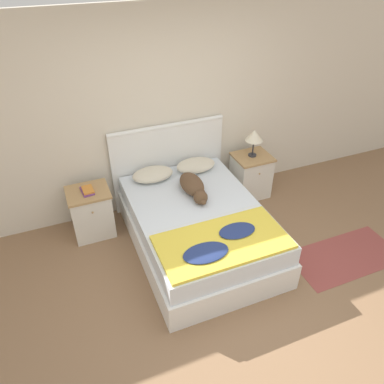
{
  "coord_description": "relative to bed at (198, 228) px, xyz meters",
  "views": [
    {
      "loc": [
        -1.35,
        -2.03,
        3.14
      ],
      "look_at": [
        -0.03,
        1.23,
        0.67
      ],
      "focal_mm": 35.0,
      "sensor_mm": 36.0,
      "label": 1
    }
  ],
  "objects": [
    {
      "name": "headboard",
      "position": [
        -0.0,
        1.03,
        0.32
      ],
      "size": [
        1.52,
        0.06,
        1.16
      ],
      "color": "white",
      "rests_on": "ground_plane"
    },
    {
      "name": "rug",
      "position": [
        1.53,
        -0.82,
        -0.28
      ],
      "size": [
        1.29,
        0.65,
        0.0
      ],
      "color": "#93423D",
      "rests_on": "ground_plane"
    },
    {
      "name": "book_stack",
      "position": [
        -1.11,
        0.73,
        0.36
      ],
      "size": [
        0.15,
        0.23,
        0.04
      ],
      "color": "#703D7F",
      "rests_on": "nightstand_left"
    },
    {
      "name": "ground_plane",
      "position": [
        0.03,
        -1.03,
        -0.28
      ],
      "size": [
        16.0,
        16.0,
        0.0
      ],
      "primitive_type": "plane",
      "color": "#896647"
    },
    {
      "name": "nightstand_right",
      "position": [
        1.11,
        0.74,
        0.03
      ],
      "size": [
        0.5,
        0.45,
        0.62
      ],
      "color": "silver",
      "rests_on": "ground_plane"
    },
    {
      "name": "pillow_left",
      "position": [
        -0.29,
        0.79,
        0.36
      ],
      "size": [
        0.52,
        0.34,
        0.14
      ],
      "color": "beige",
      "rests_on": "bed"
    },
    {
      "name": "nightstand_left",
      "position": [
        -1.11,
        0.74,
        0.03
      ],
      "size": [
        0.5,
        0.45,
        0.62
      ],
      "color": "silver",
      "rests_on": "ground_plane"
    },
    {
      "name": "quilt",
      "position": [
        -0.01,
        -0.62,
        0.31
      ],
      "size": [
        1.31,
        0.69,
        0.06
      ],
      "color": "yellow",
      "rests_on": "bed"
    },
    {
      "name": "table_lamp",
      "position": [
        1.11,
        0.75,
        0.64
      ],
      "size": [
        0.23,
        0.23,
        0.38
      ],
      "color": "#2D2D33",
      "rests_on": "nightstand_right"
    },
    {
      "name": "dog",
      "position": [
        0.06,
        0.32,
        0.38
      ],
      "size": [
        0.25,
        0.68,
        0.2
      ],
      "color": "brown",
      "rests_on": "bed"
    },
    {
      "name": "wall_back",
      "position": [
        0.03,
        1.1,
        1.0
      ],
      "size": [
        9.0,
        0.06,
        2.55
      ],
      "color": "beige",
      "rests_on": "ground_plane"
    },
    {
      "name": "pillow_right",
      "position": [
        0.29,
        0.79,
        0.36
      ],
      "size": [
        0.52,
        0.34,
        0.14
      ],
      "color": "beige",
      "rests_on": "bed"
    },
    {
      "name": "bed",
      "position": [
        0.0,
        0.0,
        0.0
      ],
      "size": [
        1.44,
        2.01,
        0.57
      ],
      "color": "white",
      "rests_on": "ground_plane"
    }
  ]
}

